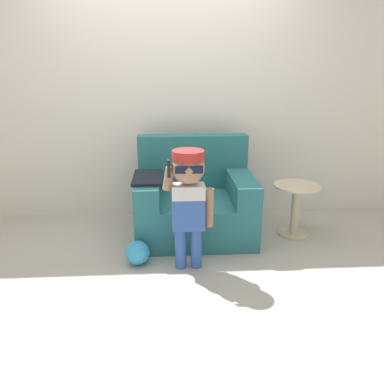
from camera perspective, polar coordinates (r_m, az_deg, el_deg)
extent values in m
plane|color=#ADA89E|center=(3.72, -3.02, -6.36)|extent=(10.00, 10.00, 0.00)
cube|color=silver|center=(3.98, -3.45, 14.68)|extent=(10.00, 0.05, 2.60)
cube|color=#286B70|center=(3.62, 0.46, -3.71)|extent=(1.09, 0.87, 0.39)
cube|color=#286B70|center=(3.80, 0.11, 4.70)|extent=(1.09, 0.18, 0.54)
cube|color=#286B70|center=(3.43, -6.72, 0.23)|extent=(0.22, 0.69, 0.21)
cube|color=#286B70|center=(3.49, 7.74, 0.51)|extent=(0.22, 0.69, 0.21)
cube|color=black|center=(3.39, -6.80, 2.18)|extent=(0.26, 0.48, 0.03)
cylinder|color=#3356AD|center=(3.06, -1.75, -8.52)|extent=(0.09, 0.09, 0.35)
cylinder|color=#3356AD|center=(3.06, 0.66, -8.45)|extent=(0.09, 0.09, 0.35)
cube|color=#3356AD|center=(2.94, -0.56, -3.27)|extent=(0.25, 0.15, 0.25)
cube|color=silver|center=(2.88, -0.57, 0.09)|extent=(0.25, 0.15, 0.11)
sphere|color=#997051|center=(2.82, -0.59, 3.77)|extent=(0.25, 0.25, 0.25)
cylinder|color=#B22828|center=(2.80, -0.59, 5.66)|extent=(0.24, 0.24, 0.07)
cube|color=#B22828|center=(2.92, -0.71, 5.67)|extent=(0.14, 0.11, 0.01)
cube|color=#0F1433|center=(2.70, -0.46, 3.41)|extent=(0.20, 0.01, 0.06)
cylinder|color=#997051|center=(2.93, 2.63, -2.37)|extent=(0.07, 0.07, 0.31)
cylinder|color=#997051|center=(2.84, -3.57, 2.04)|extent=(0.10, 0.07, 0.18)
cube|color=black|center=(2.80, -3.55, 3.62)|extent=(0.02, 0.07, 0.13)
cylinder|color=beige|center=(3.83, 15.13, -6.11)|extent=(0.28, 0.28, 0.02)
cylinder|color=beige|center=(3.74, 15.43, -2.81)|extent=(0.08, 0.08, 0.49)
cylinder|color=beige|center=(3.66, 15.76, 0.92)|extent=(0.44, 0.44, 0.02)
sphere|color=#3399D1|center=(3.17, -8.30, -9.15)|extent=(0.20, 0.20, 0.20)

